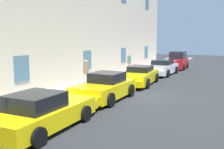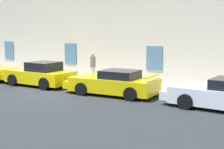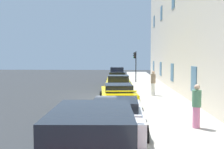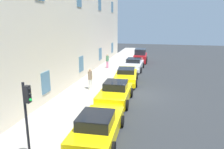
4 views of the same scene
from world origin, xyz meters
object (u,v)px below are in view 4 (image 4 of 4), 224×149
(pedestrian_strolling, at_px, (107,61))
(hatchback_distant, at_px, (140,56))
(sportscar_tail_end, at_px, (133,65))
(pedestrian_admiring, at_px, (90,79))
(sportscar_white_middle, at_px, (126,77))
(sportscar_yellow_flank, at_px, (115,94))
(sportscar_red_lead, at_px, (98,125))
(traffic_light, at_px, (27,110))

(pedestrian_strolling, bearing_deg, hatchback_distant, -32.35)
(sportscar_tail_end, distance_m, pedestrian_admiring, 9.13)
(sportscar_white_middle, distance_m, pedestrian_strolling, 6.48)
(sportscar_yellow_flank, distance_m, pedestrian_strolling, 11.40)
(sportscar_tail_end, height_order, pedestrian_admiring, pedestrian_admiring)
(sportscar_red_lead, xyz_separation_m, pedestrian_strolling, (15.73, 3.47, 0.41))
(sportscar_white_middle, xyz_separation_m, sportscar_tail_end, (5.71, 0.06, 0.01))
(hatchback_distant, bearing_deg, pedestrian_strolling, 147.65)
(sportscar_yellow_flank, relative_size, traffic_light, 1.36)
(sportscar_yellow_flank, height_order, hatchback_distant, hatchback_distant)
(traffic_light, bearing_deg, sportscar_red_lead, -33.03)
(sportscar_red_lead, height_order, sportscar_white_middle, sportscar_red_lead)
(sportscar_tail_end, distance_m, traffic_light, 18.92)
(sportscar_tail_end, bearing_deg, pedestrian_strolling, 91.70)
(sportscar_tail_end, xyz_separation_m, pedestrian_admiring, (-8.79, 2.43, 0.46))
(sportscar_yellow_flank, distance_m, sportscar_white_middle, 5.30)
(sportscar_red_lead, distance_m, sportscar_tail_end, 15.83)
(sportscar_yellow_flank, bearing_deg, traffic_light, 167.61)
(sportscar_red_lead, height_order, hatchback_distant, hatchback_distant)
(sportscar_red_lead, bearing_deg, sportscar_tail_end, 1.22)
(sportscar_yellow_flank, xyz_separation_m, traffic_light, (-7.76, 1.70, 1.83))
(sportscar_red_lead, height_order, traffic_light, traffic_light)
(sportscar_white_middle, bearing_deg, traffic_light, 172.85)
(sportscar_yellow_flank, relative_size, hatchback_distant, 1.23)
(sportscar_red_lead, bearing_deg, traffic_light, 146.97)
(hatchback_distant, relative_size, traffic_light, 1.10)
(sportscar_red_lead, distance_m, pedestrian_strolling, 16.12)
(traffic_light, height_order, pedestrian_strolling, traffic_light)
(sportscar_red_lead, bearing_deg, sportscar_white_middle, 1.55)
(traffic_light, distance_m, pedestrian_strolling, 18.79)
(sportscar_white_middle, distance_m, pedestrian_admiring, 3.99)
(pedestrian_admiring, bearing_deg, traffic_light, -175.09)
(sportscar_white_middle, relative_size, pedestrian_admiring, 2.84)
(sportscar_tail_end, height_order, pedestrian_strolling, pedestrian_strolling)
(sportscar_white_middle, height_order, sportscar_tail_end, sportscar_tail_end)
(sportscar_yellow_flank, xyz_separation_m, sportscar_white_middle, (5.30, 0.07, -0.05))
(sportscar_red_lead, relative_size, hatchback_distant, 1.32)
(sportscar_white_middle, bearing_deg, hatchback_distant, -1.22)
(sportscar_white_middle, bearing_deg, pedestrian_strolling, 29.62)
(pedestrian_admiring, height_order, pedestrian_strolling, pedestrian_admiring)
(pedestrian_strolling, bearing_deg, sportscar_white_middle, -150.38)
(sportscar_yellow_flank, xyz_separation_m, hatchback_distant, (16.33, -0.17, 0.24))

